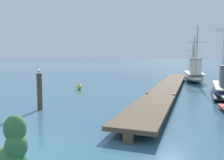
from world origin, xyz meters
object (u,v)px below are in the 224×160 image
Objects in this scene: fishing_boat_1 at (194,74)px; shore_rock_near_left at (7,159)px; mooring_piling at (40,91)px; perched_seagull at (39,71)px; coastal_shrub at (12,152)px; mooring_buoy at (79,87)px.

fishing_boat_1 reaches higher than shore_rock_near_left.
fishing_boat_1 reaches higher than mooring_piling.
perched_seagull is (0.00, -0.01, 1.04)m from mooring_piling.
fishing_boat_1 is at bearing 75.16° from shore_rock_near_left.
perched_seagull is 6.76m from shore_rock_near_left.
shore_rock_near_left is at bearing 136.61° from coastal_shrub.
perched_seagull is at bearing 117.58° from coastal_shrub.
coastal_shrub is at bearing -103.22° from fishing_boat_1.
mooring_piling is 1.84× the size of shore_rock_near_left.
mooring_piling is 1.22× the size of coastal_shrub.
mooring_piling is (-8.76, -16.52, 0.24)m from fishing_boat_1.
shore_rock_near_left is 0.66× the size of coastal_shrub.
mooring_piling is 6.58m from shore_rock_near_left.
mooring_buoy is at bearing 96.62° from mooring_piling.
mooring_piling is 7.27m from coastal_shrub.
shore_rock_near_left is (-5.95, -22.44, -0.43)m from fishing_boat_1.
mooring_piling is 5.27× the size of perched_seagull.
fishing_boat_1 reaches higher than mooring_buoy.
shore_rock_near_left is 13.58m from mooring_buoy.
mooring_buoy is at bearing 105.56° from shore_rock_near_left.
coastal_shrub is (3.36, -6.44, -0.22)m from mooring_piling.
shore_rock_near_left is at bearing -74.44° from mooring_buoy.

